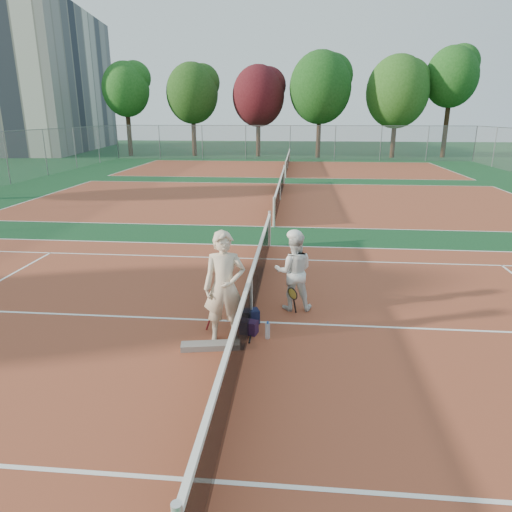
% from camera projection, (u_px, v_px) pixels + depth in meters
% --- Properties ---
extents(ground, '(130.00, 130.00, 0.00)m').
position_uv_depth(ground, '(251.00, 322.00, 8.98)').
color(ground, '#103C1D').
rests_on(ground, ground).
extents(court_main, '(23.77, 10.97, 0.01)m').
position_uv_depth(court_main, '(251.00, 322.00, 8.98)').
color(court_main, brown).
rests_on(court_main, ground).
extents(court_far_a, '(23.77, 10.97, 0.01)m').
position_uv_depth(court_far_a, '(280.00, 200.00, 21.82)').
color(court_far_a, brown).
rests_on(court_far_a, ground).
extents(court_far_b, '(23.77, 10.97, 0.01)m').
position_uv_depth(court_far_b, '(288.00, 168.00, 34.66)').
color(court_far_b, brown).
rests_on(court_far_b, ground).
extents(net_main, '(0.10, 10.98, 1.02)m').
position_uv_depth(net_main, '(251.00, 298.00, 8.83)').
color(net_main, black).
rests_on(net_main, ground).
extents(net_far_a, '(0.10, 10.98, 1.02)m').
position_uv_depth(net_far_a, '(280.00, 189.00, 21.67)').
color(net_far_a, black).
rests_on(net_far_a, ground).
extents(net_far_b, '(0.10, 10.98, 1.02)m').
position_uv_depth(net_far_b, '(288.00, 162.00, 34.51)').
color(net_far_b, black).
rests_on(net_far_b, ground).
extents(fence_back, '(32.00, 0.06, 3.00)m').
position_uv_depth(fence_back, '(290.00, 143.00, 40.87)').
color(fence_back, slate).
rests_on(fence_back, ground).
extents(apartment_block, '(12.96, 23.18, 15.00)m').
position_uv_depth(apartment_block, '(43.00, 81.00, 51.08)').
color(apartment_block, beige).
rests_on(apartment_block, ground).
extents(player_a, '(0.80, 0.58, 2.02)m').
position_uv_depth(player_a, '(225.00, 287.00, 7.99)').
color(player_a, beige).
rests_on(player_a, ground).
extents(player_b, '(0.83, 0.66, 1.64)m').
position_uv_depth(player_b, '(294.00, 271.00, 9.38)').
color(player_b, silver).
rests_on(player_b, ground).
extents(racket_red, '(0.34, 0.35, 0.57)m').
position_uv_depth(racket_red, '(214.00, 315.00, 8.63)').
color(racket_red, maroon).
rests_on(racket_red, ground).
extents(racket_black_held, '(0.33, 0.32, 0.59)m').
position_uv_depth(racket_black_held, '(292.00, 301.00, 9.23)').
color(racket_black_held, black).
rests_on(racket_black_held, ground).
extents(racket_spare, '(0.28, 0.60, 0.03)m').
position_uv_depth(racket_spare, '(251.00, 331.00, 8.57)').
color(racket_spare, black).
rests_on(racket_spare, ground).
extents(sports_bag_navy, '(0.41, 0.34, 0.27)m').
position_uv_depth(sports_bag_navy, '(250.00, 316.00, 8.91)').
color(sports_bag_navy, '#111533').
rests_on(sports_bag_navy, ground).
extents(sports_bag_purple, '(0.36, 0.29, 0.25)m').
position_uv_depth(sports_bag_purple, '(249.00, 327.00, 8.48)').
color(sports_bag_purple, black).
rests_on(sports_bag_purple, ground).
extents(net_cover_canvas, '(1.05, 0.41, 0.11)m').
position_uv_depth(net_cover_canvas, '(211.00, 346.00, 7.94)').
color(net_cover_canvas, slate).
rests_on(net_cover_canvas, ground).
extents(water_bottle, '(0.09, 0.09, 0.30)m').
position_uv_depth(water_bottle, '(268.00, 331.00, 8.28)').
color(water_bottle, '#C9E7FF').
rests_on(water_bottle, ground).
extents(tree_back_0, '(4.47, 4.47, 8.82)m').
position_uv_depth(tree_back_0, '(126.00, 90.00, 43.77)').
color(tree_back_0, '#382314').
rests_on(tree_back_0, ground).
extents(tree_back_1, '(4.94, 4.94, 8.72)m').
position_uv_depth(tree_back_1, '(192.00, 94.00, 43.68)').
color(tree_back_1, '#382314').
rests_on(tree_back_1, ground).
extents(tree_back_maroon, '(4.93, 4.93, 8.45)m').
position_uv_depth(tree_back_maroon, '(258.00, 96.00, 43.17)').
color(tree_back_maroon, '#382314').
rests_on(tree_back_maroon, ground).
extents(tree_back_3, '(5.66, 5.66, 9.55)m').
position_uv_depth(tree_back_3, '(320.00, 88.00, 41.82)').
color(tree_back_3, '#382314').
rests_on(tree_back_3, ground).
extents(tree_back_4, '(5.67, 5.67, 9.19)m').
position_uv_depth(tree_back_4, '(397.00, 92.00, 41.77)').
color(tree_back_4, '#382314').
rests_on(tree_back_4, ground).
extents(tree_back_5, '(4.72, 4.72, 9.92)m').
position_uv_depth(tree_back_5, '(452.00, 77.00, 41.60)').
color(tree_back_5, '#382314').
rests_on(tree_back_5, ground).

